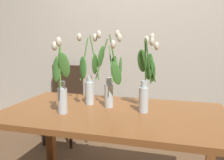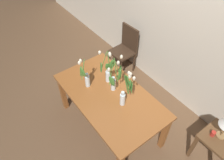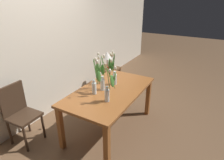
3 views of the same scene
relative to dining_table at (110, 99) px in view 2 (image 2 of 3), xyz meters
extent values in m
plane|color=brown|center=(0.00, 0.00, -0.65)|extent=(18.00, 18.00, 0.00)
cube|color=beige|center=(0.00, 1.32, 0.70)|extent=(9.00, 0.10, 2.70)
cube|color=brown|center=(0.00, 0.00, 0.07)|extent=(1.60, 0.90, 0.04)
cube|color=brown|center=(-0.74, -0.39, -0.30)|extent=(0.07, 0.07, 0.70)
cube|color=brown|center=(-0.74, 0.39, -0.30)|extent=(0.07, 0.07, 0.70)
cube|color=brown|center=(0.74, 0.39, -0.30)|extent=(0.07, 0.07, 0.70)
cylinder|color=silver|center=(-0.32, -0.14, 0.18)|extent=(0.07, 0.07, 0.18)
cylinder|color=silver|center=(-0.32, -0.14, 0.30)|extent=(0.04, 0.04, 0.05)
cylinder|color=silver|center=(-0.32, -0.14, 0.15)|extent=(0.06, 0.06, 0.11)
cylinder|color=#56933D|center=(-0.30, -0.20, 0.44)|extent=(0.05, 0.10, 0.29)
ellipsoid|color=#F2E5C6|center=(-0.28, -0.25, 0.59)|extent=(0.04, 0.04, 0.06)
ellipsoid|color=#4C8E38|center=(-0.26, -0.23, 0.44)|extent=(0.09, 0.08, 0.18)
cylinder|color=#56933D|center=(-0.33, -0.17, 0.43)|extent=(0.02, 0.06, 0.27)
ellipsoid|color=#F2E5C6|center=(-0.33, -0.20, 0.56)|extent=(0.04, 0.04, 0.06)
ellipsoid|color=#4C8E38|center=(-0.31, -0.22, 0.42)|extent=(0.07, 0.06, 0.17)
cylinder|color=silver|center=(-0.05, 0.10, 0.18)|extent=(0.07, 0.07, 0.18)
cylinder|color=silver|center=(-0.05, 0.10, 0.30)|extent=(0.04, 0.04, 0.05)
cylinder|color=silver|center=(-0.05, 0.10, 0.15)|extent=(0.06, 0.06, 0.11)
cylinder|color=#56933D|center=(-0.03, 0.15, 0.47)|extent=(0.05, 0.09, 0.35)
ellipsoid|color=#F2E5C6|center=(-0.01, 0.19, 0.65)|extent=(0.04, 0.04, 0.06)
ellipsoid|color=#427F33|center=(-0.04, 0.20, 0.39)|extent=(0.08, 0.08, 0.18)
cylinder|color=#56933D|center=(-0.02, 0.04, 0.43)|extent=(0.07, 0.11, 0.26)
ellipsoid|color=#F2E5C6|center=(0.02, -0.02, 0.57)|extent=(0.04, 0.04, 0.06)
ellipsoid|color=#427F33|center=(0.03, 0.02, 0.37)|extent=(0.10, 0.08, 0.18)
cylinder|color=#56933D|center=(-0.01, 0.11, 0.46)|extent=(0.08, 0.02, 0.32)
ellipsoid|color=#F2E5C6|center=(0.03, 0.12, 0.62)|extent=(0.04, 0.04, 0.06)
ellipsoid|color=#427F33|center=(0.03, 0.14, 0.40)|extent=(0.04, 0.08, 0.17)
cylinder|color=#56933D|center=(-0.12, 0.12, 0.46)|extent=(0.11, 0.04, 0.31)
ellipsoid|color=#F2E5C6|center=(-0.17, 0.13, 0.62)|extent=(0.04, 0.04, 0.06)
ellipsoid|color=#427F33|center=(-0.16, 0.10, 0.42)|extent=(0.05, 0.12, 0.18)
cylinder|color=silver|center=(-0.22, 0.14, 0.18)|extent=(0.07, 0.07, 0.18)
cylinder|color=silver|center=(-0.22, 0.14, 0.30)|extent=(0.04, 0.04, 0.05)
cylinder|color=silver|center=(-0.22, 0.14, 0.15)|extent=(0.06, 0.06, 0.11)
cylinder|color=#478433|center=(-0.17, 0.12, 0.47)|extent=(0.09, 0.04, 0.34)
ellipsoid|color=#F2E5C6|center=(-0.13, 0.11, 0.64)|extent=(0.04, 0.04, 0.06)
ellipsoid|color=#427F33|center=(-0.13, 0.14, 0.48)|extent=(0.07, 0.09, 0.18)
cylinder|color=#478433|center=(-0.25, 0.09, 0.46)|extent=(0.04, 0.09, 0.32)
ellipsoid|color=#F2E5C6|center=(-0.26, 0.05, 0.62)|extent=(0.04, 0.04, 0.06)
ellipsoid|color=#427F33|center=(-0.24, 0.04, 0.40)|extent=(0.08, 0.06, 0.18)
cylinder|color=silver|center=(0.23, 0.04, 0.18)|extent=(0.07, 0.07, 0.18)
cylinder|color=silver|center=(0.23, 0.04, 0.30)|extent=(0.04, 0.04, 0.05)
cylinder|color=silver|center=(0.23, 0.04, 0.15)|extent=(0.06, 0.06, 0.11)
cylinder|color=#3D752D|center=(0.23, 0.08, 0.45)|extent=(0.01, 0.07, 0.30)
ellipsoid|color=#F2E5C6|center=(0.22, 0.12, 0.60)|extent=(0.04, 0.04, 0.06)
ellipsoid|color=#427F33|center=(0.20, 0.12, 0.45)|extent=(0.08, 0.04, 0.18)
cylinder|color=#3D752D|center=(0.25, 0.07, 0.44)|extent=(0.04, 0.05, 0.30)
ellipsoid|color=#F2E5C6|center=(0.27, 0.09, 0.59)|extent=(0.04, 0.04, 0.06)
ellipsoid|color=#427F33|center=(0.25, 0.12, 0.42)|extent=(0.07, 0.08, 0.18)
cylinder|color=#3D752D|center=(0.25, 0.07, 0.46)|extent=(0.04, 0.06, 0.33)
ellipsoid|color=#F2E5C6|center=(0.27, 0.10, 0.62)|extent=(0.04, 0.04, 0.06)
ellipsoid|color=#427F33|center=(0.25, 0.12, 0.40)|extent=(0.08, 0.08, 0.18)
cylinder|color=#3D752D|center=(0.26, 0.09, 0.43)|extent=(0.07, 0.09, 0.25)
ellipsoid|color=#F2E5C6|center=(0.30, 0.13, 0.56)|extent=(0.04, 0.04, 0.06)
ellipsoid|color=#427F33|center=(0.27, 0.14, 0.39)|extent=(0.08, 0.07, 0.18)
cube|color=#382619|center=(-0.90, 0.96, -0.20)|extent=(0.42, 0.42, 0.04)
cylinder|color=#382619|center=(-0.72, 0.80, -0.43)|extent=(0.04, 0.04, 0.43)
cylinder|color=#382619|center=(-1.06, 0.78, -0.43)|extent=(0.04, 0.04, 0.43)
cylinder|color=#382619|center=(-0.74, 1.14, -0.43)|extent=(0.04, 0.04, 0.43)
cylinder|color=#382619|center=(-1.08, 1.12, -0.43)|extent=(0.04, 0.04, 0.43)
cube|color=#382619|center=(-0.91, 1.14, 0.05)|extent=(0.40, 0.05, 0.46)
cube|color=brown|center=(1.27, 0.79, -0.12)|extent=(0.44, 0.44, 0.04)
cube|color=brown|center=(1.08, 0.60, -0.39)|extent=(0.04, 0.04, 0.51)
cube|color=brown|center=(1.08, 0.98, -0.39)|extent=(0.04, 0.04, 0.51)
cylinder|color=olive|center=(1.25, 0.81, -0.09)|extent=(0.12, 0.12, 0.02)
cylinder|color=olive|center=(1.25, 0.81, 0.03)|extent=(0.02, 0.02, 0.22)
cylinder|color=#B72D23|center=(1.18, 0.73, -0.06)|extent=(0.06, 0.06, 0.07)
camera|label=1|loc=(0.47, -1.65, 0.61)|focal=39.26mm
camera|label=2|loc=(1.49, -1.08, 2.26)|focal=33.58mm
camera|label=3|loc=(-2.32, -1.38, 1.46)|focal=30.89mm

